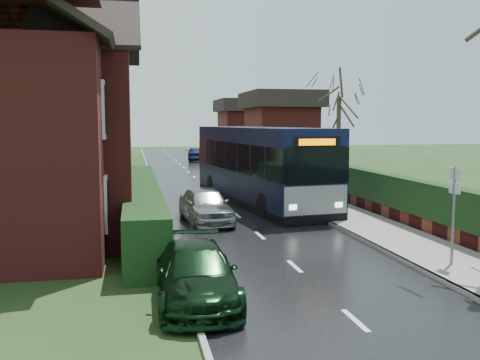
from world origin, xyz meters
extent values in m
plane|color=#30451D|center=(0.00, 0.00, 0.00)|extent=(140.00, 140.00, 0.00)
cube|color=black|center=(0.00, 10.00, 0.01)|extent=(6.00, 100.00, 0.02)
cube|color=slate|center=(4.25, 10.00, 0.07)|extent=(2.50, 100.00, 0.14)
cube|color=gray|center=(3.05, 10.00, 0.07)|extent=(0.12, 100.00, 0.14)
cube|color=gray|center=(-3.05, 10.00, 0.05)|extent=(0.12, 100.00, 0.10)
cube|color=black|center=(-3.90, 5.00, 0.80)|extent=(1.20, 16.00, 1.60)
cube|color=maroon|center=(5.80, 10.00, 0.30)|extent=(0.30, 50.00, 0.60)
cube|color=black|center=(5.80, 10.00, 1.20)|extent=(0.60, 50.00, 1.20)
cube|color=maroon|center=(-5.50, 2.00, 3.00)|extent=(2.50, 4.00, 6.00)
cube|color=silver|center=(-4.95, 0.00, 1.60)|extent=(0.08, 1.20, 1.60)
cube|color=black|center=(-4.92, 0.00, 1.60)|extent=(0.03, 0.95, 1.35)
cube|color=silver|center=(-4.95, 0.00, 4.20)|extent=(0.08, 1.20, 1.60)
cube|color=black|center=(-4.92, 0.00, 4.20)|extent=(0.03, 0.95, 1.35)
cube|color=silver|center=(-4.95, 4.00, 1.60)|extent=(0.08, 1.20, 1.60)
cube|color=black|center=(-4.92, 4.00, 1.60)|extent=(0.03, 0.95, 1.35)
cube|color=silver|center=(-4.95, 4.00, 4.20)|extent=(0.08, 1.20, 1.60)
cube|color=black|center=(-4.92, 4.00, 4.20)|extent=(0.03, 0.95, 1.35)
cube|color=silver|center=(-4.95, 8.00, 1.60)|extent=(0.08, 1.20, 1.60)
cube|color=black|center=(-4.92, 8.00, 1.60)|extent=(0.03, 0.95, 1.35)
cube|color=silver|center=(-4.95, 8.00, 4.20)|extent=(0.08, 1.20, 1.60)
cube|color=black|center=(-4.92, 8.00, 4.20)|extent=(0.03, 0.95, 1.35)
cube|color=silver|center=(-4.95, 10.50, 1.60)|extent=(0.08, 1.20, 1.60)
cube|color=black|center=(-4.92, 10.50, 1.60)|extent=(0.03, 0.95, 1.35)
cube|color=silver|center=(-4.95, 10.50, 4.20)|extent=(0.08, 1.20, 1.60)
cube|color=black|center=(-4.92, 10.50, 4.20)|extent=(0.03, 0.95, 1.35)
cube|color=black|center=(1.67, 9.23, 1.00)|extent=(4.28, 12.16, 1.23)
cube|color=black|center=(1.67, 9.23, 2.26)|extent=(4.30, 12.16, 1.30)
cube|color=black|center=(1.67, 9.23, 3.27)|extent=(4.28, 12.16, 0.71)
cube|color=black|center=(1.67, 9.23, 0.19)|extent=(4.28, 12.16, 0.38)
cube|color=gray|center=(2.46, 3.38, 0.97)|extent=(2.59, 0.47, 1.08)
cube|color=black|center=(2.46, 3.35, 2.27)|extent=(2.42, 0.41, 1.41)
cube|color=black|center=(2.46, 3.35, 3.14)|extent=(1.89, 0.33, 0.38)
cube|color=#FF8C00|center=(2.47, 3.31, 3.14)|extent=(1.48, 0.24, 0.24)
cube|color=black|center=(2.46, 3.37, 0.24)|extent=(2.65, 0.49, 0.32)
cube|color=#FFF2CC|center=(1.53, 3.19, 0.76)|extent=(0.31, 0.09, 0.19)
cube|color=#FFF2CC|center=(3.40, 3.44, 0.76)|extent=(0.31, 0.09, 0.19)
cylinder|color=black|center=(0.97, 5.29, 0.52)|extent=(0.44, 1.07, 1.04)
cylinder|color=black|center=(3.39, 5.61, 0.52)|extent=(0.44, 1.07, 1.04)
cylinder|color=black|center=(-0.05, 12.84, 0.52)|extent=(0.44, 1.07, 1.04)
cylinder|color=black|center=(2.37, 13.17, 0.52)|extent=(0.44, 1.07, 1.04)
imported|color=#9F9FA3|center=(-1.50, 4.78, 0.70)|extent=(1.97, 4.20, 1.39)
imported|color=black|center=(-2.90, -4.18, 0.60)|extent=(1.84, 4.22, 1.21)
imported|color=black|center=(2.00, 37.12, 0.66)|extent=(2.18, 4.22, 1.33)
cylinder|color=slate|center=(4.00, -3.00, 1.37)|extent=(0.08, 0.08, 2.73)
cube|color=silver|center=(4.00, -3.00, 2.54)|extent=(0.11, 0.41, 0.31)
cube|color=silver|center=(4.00, -3.00, 2.15)|extent=(0.10, 0.37, 0.27)
cylinder|color=#362C20|center=(9.00, 17.65, 2.73)|extent=(0.29, 0.29, 5.46)
camera|label=1|loc=(-4.18, -15.41, 3.86)|focal=40.00mm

